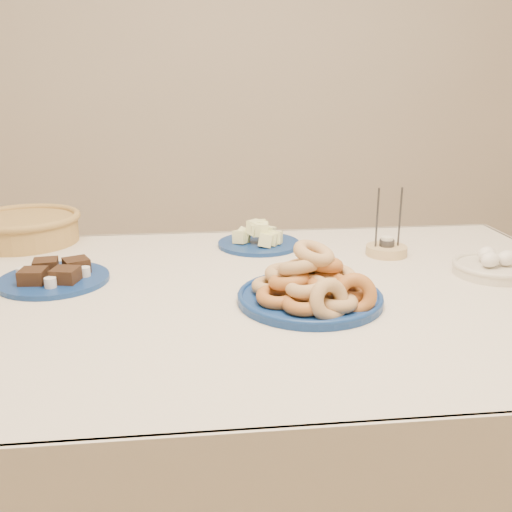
# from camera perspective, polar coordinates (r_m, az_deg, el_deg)

# --- Properties ---
(dining_table) EXTENTS (1.71, 1.11, 0.75)m
(dining_table) POSITION_cam_1_polar(r_m,az_deg,el_deg) (1.37, -0.24, -7.65)
(dining_table) COLOR brown
(dining_table) RESTS_ON ground
(donut_platter) EXTENTS (0.40, 0.40, 0.15)m
(donut_platter) POSITION_cam_1_polar(r_m,az_deg,el_deg) (1.25, 5.63, -3.14)
(donut_platter) COLOR navy
(donut_platter) RESTS_ON dining_table
(melon_plate) EXTENTS (0.30, 0.30, 0.08)m
(melon_plate) POSITION_cam_1_polar(r_m,az_deg,el_deg) (1.68, 0.36, 1.77)
(melon_plate) COLOR navy
(melon_plate) RESTS_ON dining_table
(brownie_plate) EXTENTS (0.29, 0.29, 0.05)m
(brownie_plate) POSITION_cam_1_polar(r_m,az_deg,el_deg) (1.46, -19.51, -1.94)
(brownie_plate) COLOR navy
(brownie_plate) RESTS_ON dining_table
(wicker_basket) EXTENTS (0.43, 0.43, 0.09)m
(wicker_basket) POSITION_cam_1_polar(r_m,az_deg,el_deg) (1.85, -22.16, 2.68)
(wicker_basket) COLOR olive
(wicker_basket) RESTS_ON dining_table
(candle_holder) EXTENTS (0.12, 0.12, 0.19)m
(candle_holder) POSITION_cam_1_polar(r_m,az_deg,el_deg) (1.64, 12.91, 0.71)
(candle_holder) COLOR tan
(candle_holder) RESTS_ON dining_table
(egg_bowl) EXTENTS (0.26, 0.26, 0.07)m
(egg_bowl) POSITION_cam_1_polar(r_m,az_deg,el_deg) (1.55, 22.60, -0.97)
(egg_bowl) COLOR beige
(egg_bowl) RESTS_ON dining_table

